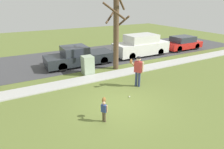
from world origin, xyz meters
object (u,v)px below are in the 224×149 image
Objects in this scene: baseball at (129,97)px; street_tree_near at (116,32)px; person_adult at (138,69)px; person_child at (104,107)px; utility_cabinet at (88,65)px; parked_van_white at (141,46)px; parked_pickup_dark at (79,57)px; parked_hatchback_red at (182,43)px.

baseball is 5.26m from street_tree_near.
street_tree_near reaches higher than person_adult.
street_tree_near is (3.69, 5.44, 2.02)m from person_child.
person_adult is 3.75m from utility_cabinet.
utility_cabinet is at bearing 97.60° from baseball.
parked_pickup_dark is at bearing 179.84° from parked_van_white.
street_tree_near is 4.64m from parked_van_white.
parked_pickup_dark is (-0.43, 6.33, 0.64)m from baseball.
parked_van_white is at bearing 11.18° from person_child.
parked_hatchback_red reaches higher than person_child.
street_tree_near is 1.00× the size of parked_van_white.
person_adult is 0.34× the size of parked_pickup_dark.
parked_pickup_dark is (0.13, 2.10, 0.05)m from utility_cabinet.
street_tree_near reaches higher than utility_cabinet.
parked_hatchback_red is (8.87, 1.92, -2.00)m from street_tree_near.
street_tree_near is (2.20, 0.02, 2.04)m from utility_cabinet.
person_adult is 1.82× the size of person_child.
parked_hatchback_red is at bearing -1.71° from parked_van_white.
street_tree_near is at bearing -167.82° from parked_hatchback_red.
utility_cabinet is 11.24m from parked_hatchback_red.
person_adult is at bearing -73.82° from parked_pickup_dark.
utility_cabinet is 0.31× the size of parked_hatchback_red.
person_child is at bearing -0.41° from person_adult.
person_adult reaches higher than person_child.
utility_cabinet is (1.49, 5.43, -0.02)m from person_child.
baseball is at bearing -130.53° from parked_van_white.
person_child reaches higher than baseball.
parked_hatchback_red is at bearing 9.89° from utility_cabinet.
baseball is 8.36m from parked_van_white.
parked_pickup_dark is at bearing 134.79° from street_tree_near.
parked_van_white reaches higher than person_adult.
parked_van_white is at bearing -162.40° from person_adult.
parked_van_white is (4.27, 5.39, -0.20)m from person_adult.
parked_pickup_dark is (-2.07, 2.08, -1.99)m from street_tree_near.
street_tree_near is (1.64, 4.25, 2.62)m from baseball.
street_tree_near is at bearing -132.61° from person_adult.
person_adult is at bearing -128.36° from parked_van_white.
person_child is 0.19× the size of street_tree_near.
parked_hatchback_red is (11.07, 1.93, 0.04)m from utility_cabinet.
parked_van_white reaches higher than person_child.
street_tree_near is at bearing 68.95° from baseball.
parked_pickup_dark is 10.94m from parked_hatchback_red.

